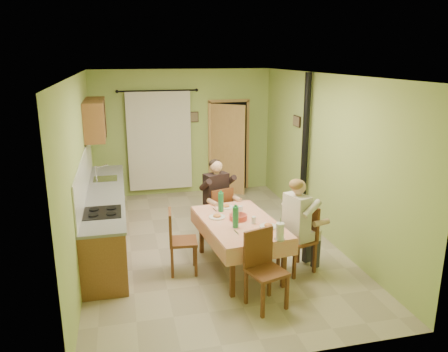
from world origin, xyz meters
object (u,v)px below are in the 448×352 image
object	(u,v)px
chair_near	(266,285)
man_far	(217,191)
man_right	(298,215)
dining_table	(239,245)
chair_far	(218,224)
chair_right	(297,252)
stove_flue	(304,170)
chair_left	(182,253)

from	to	relation	value
chair_near	man_far	world-z (taller)	man_far
chair_near	man_right	size ratio (longest dim) A/B	0.71
dining_table	chair_far	size ratio (longest dim) A/B	1.86
man_far	man_right	bearing A→B (deg)	-74.44
chair_right	chair_near	bearing A→B (deg)	120.10
chair_right	stove_flue	world-z (taller)	stove_flue
chair_left	stove_flue	bearing A→B (deg)	126.08
chair_far	man_far	distance (m)	0.59
chair_right	chair_left	bearing A→B (deg)	61.95
chair_right	man_right	world-z (taller)	man_right
dining_table	chair_far	bearing A→B (deg)	88.47
man_right	stove_flue	xyz separation A→B (m)	(0.87, 1.82, 0.15)
chair_far	chair_right	bearing A→B (deg)	-73.82
chair_left	dining_table	bearing A→B (deg)	89.18
man_right	chair_left	bearing A→B (deg)	61.71
dining_table	chair_right	distance (m)	0.86
chair_far	man_far	world-z (taller)	man_far
man_right	man_far	bearing A→B (deg)	17.10
chair_right	man_far	xyz separation A→B (m)	(-0.91, 1.36, 0.59)
chair_near	dining_table	bearing A→B (deg)	-104.15
dining_table	chair_right	xyz separation A→B (m)	(0.82, -0.25, -0.09)
dining_table	chair_right	world-z (taller)	chair_right
chair_far	man_right	distance (m)	1.72
chair_far	chair_left	size ratio (longest dim) A/B	1.01
dining_table	chair_near	size ratio (longest dim) A/B	1.81
man_far	chair_right	bearing A→B (deg)	-73.95
dining_table	chair_far	xyz separation A→B (m)	(-0.08, 1.09, -0.09)
chair_near	man_far	xyz separation A→B (m)	(-0.14, 2.16, 0.59)
dining_table	man_far	world-z (taller)	man_far
dining_table	man_far	xyz separation A→B (m)	(-0.09, 1.11, 0.50)
stove_flue	chair_near	bearing A→B (deg)	-121.71
dining_table	man_right	bearing A→B (deg)	-23.45
man_far	chair_near	bearing A→B (deg)	-103.99
stove_flue	man_right	bearing A→B (deg)	-115.43
chair_far	stove_flue	bearing A→B (deg)	-2.77
dining_table	stove_flue	world-z (taller)	stove_flue
chair_left	man_far	distance (m)	1.39
chair_near	chair_left	xyz separation A→B (m)	(-0.89, 1.15, -0.00)
chair_left	man_right	xyz separation A→B (m)	(1.64, -0.35, 0.59)
chair_near	chair_right	size ratio (longest dim) A/B	0.99
man_far	stove_flue	distance (m)	1.83
man_right	chair_far	bearing A→B (deg)	17.23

